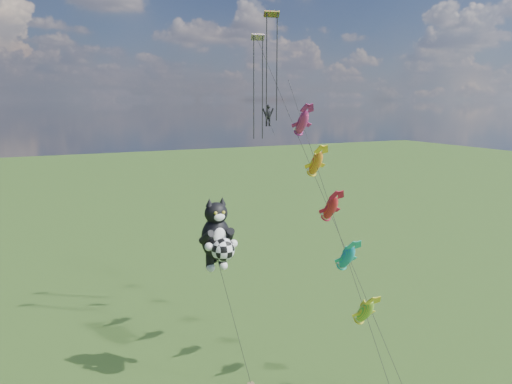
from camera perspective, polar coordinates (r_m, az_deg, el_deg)
name	(u,v)px	position (r m, az deg, el deg)	size (l,w,h in m)	color
cat_kite_rig	(218,236)	(31.79, -4.40, -5.07)	(2.56, 4.01, 11.82)	brown
fish_windsock_rig	(331,209)	(32.94, 8.56, -1.93)	(1.75, 15.92, 19.36)	brown
parafoil_rig	(270,100)	(39.07, 1.65, 10.51)	(3.04, 17.36, 24.28)	brown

